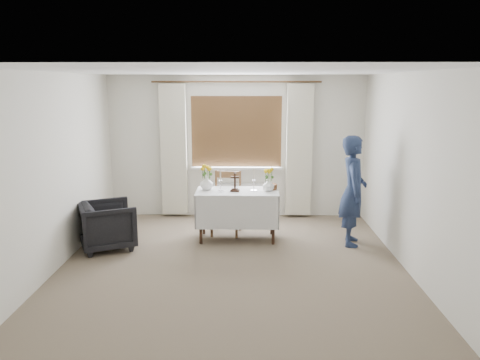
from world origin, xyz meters
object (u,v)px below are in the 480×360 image
altar_table (237,215)px  flower_vase_right (268,185)px  wooden_chair (226,204)px  person (353,191)px  wooden_cross (235,182)px  flower_vase_left (207,183)px  armchair (108,225)px

altar_table → flower_vase_right: flower_vase_right is taller
flower_vase_right → wooden_chair: bearing=158.5°
person → wooden_cross: person is taller
person → flower_vase_left: person is taller
wooden_cross → flower_vase_right: bearing=9.5°
armchair → wooden_cross: wooden_cross is taller
flower_vase_right → armchair: bearing=-169.5°
armchair → flower_vase_right: size_ratio=4.10×
altar_table → armchair: size_ratio=1.65×
altar_table → armchair: 1.92m
wooden_chair → armchair: size_ratio=1.31×
armchair → person: 3.61m
wooden_chair → flower_vase_right: size_ratio=5.39×
flower_vase_left → person: bearing=-6.8°
flower_vase_left → armchair: bearing=-160.2°
wooden_chair → wooden_cross: (0.15, -0.30, 0.41)m
armchair → flower_vase_right: (2.34, 0.43, 0.51)m
wooden_chair → wooden_cross: 0.53m
altar_table → person: 1.77m
armchair → flower_vase_left: size_ratio=3.59×
armchair → wooden_cross: 1.96m
armchair → person: (3.57, 0.25, 0.47)m
armchair → flower_vase_right: bearing=-104.4°
flower_vase_left → flower_vase_right: bearing=-4.4°
armchair → wooden_cross: (1.84, 0.39, 0.56)m
armchair → flower_vase_left: (1.40, 0.51, 0.52)m
wooden_chair → person: size_ratio=0.61×
altar_table → armchair: (-1.87, -0.43, -0.04)m
wooden_chair → flower_vase_left: 0.50m
altar_table → flower_vase_right: bearing=-0.1°
armchair → flower_vase_left: flower_vase_left is taller
person → flower_vase_left: bearing=91.3°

